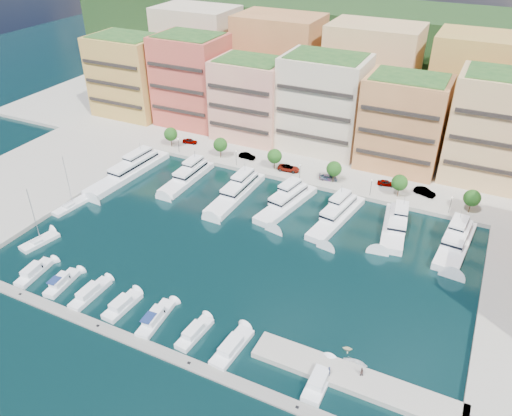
# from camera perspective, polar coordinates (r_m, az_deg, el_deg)

# --- Properties ---
(ground) EXTENTS (400.00, 400.00, 0.00)m
(ground) POSITION_cam_1_polar(r_m,az_deg,el_deg) (102.61, -1.49, -4.76)
(ground) COLOR black
(ground) RESTS_ON ground
(north_quay) EXTENTS (220.00, 64.00, 2.00)m
(north_quay) POSITION_cam_1_polar(r_m,az_deg,el_deg) (152.93, 9.28, 7.92)
(north_quay) COLOR #9E998E
(north_quay) RESTS_ON ground
(hillside) EXTENTS (240.00, 40.00, 58.00)m
(hillside) POSITION_cam_1_polar(r_m,az_deg,el_deg) (196.53, 13.71, 12.93)
(hillside) COLOR #173214
(hillside) RESTS_ON ground
(south_pontoon) EXTENTS (72.00, 2.20, 0.35)m
(south_pontoon) POSITION_cam_1_polar(r_m,az_deg,el_deg) (85.46, -12.93, -15.01)
(south_pontoon) COLOR gray
(south_pontoon) RESTS_ON ground
(finger_pier) EXTENTS (32.00, 5.00, 2.00)m
(finger_pier) POSITION_cam_1_polar(r_m,az_deg,el_deg) (80.11, 11.20, -18.92)
(finger_pier) COLOR #9E998E
(finger_pier) RESTS_ON ground
(apartment_0) EXTENTS (22.00, 16.50, 24.80)m
(apartment_0) POSITION_cam_1_polar(r_m,az_deg,el_deg) (168.06, -14.30, 14.44)
(apartment_0) COLOR gold
(apartment_0) RESTS_ON north_quay
(apartment_1) EXTENTS (20.00, 16.50, 26.80)m
(apartment_1) POSITION_cam_1_polar(r_m,az_deg,el_deg) (156.66, -7.39, 14.27)
(apartment_1) COLOR #BF533F
(apartment_1) RESTS_ON north_quay
(apartment_2) EXTENTS (20.00, 15.50, 22.80)m
(apartment_2) POSITION_cam_1_polar(r_m,az_deg,el_deg) (145.69, -0.61, 12.33)
(apartment_2) COLOR #EFB285
(apartment_2) RESTS_ON north_quay
(apartment_3) EXTENTS (22.00, 16.50, 25.80)m
(apartment_3) POSITION_cam_1_polar(r_m,az_deg,el_deg) (139.44, 7.68, 11.78)
(apartment_3) COLOR beige
(apartment_3) RESTS_ON north_quay
(apartment_4) EXTENTS (20.00, 15.50, 23.80)m
(apartment_4) POSITION_cam_1_polar(r_m,az_deg,el_deg) (133.25, 16.42, 9.31)
(apartment_4) COLOR #DE9053
(apartment_4) RESTS_ON north_quay
(apartment_5) EXTENTS (22.00, 16.50, 26.80)m
(apartment_5) POSITION_cam_1_polar(r_m,az_deg,el_deg) (133.37, 25.97, 8.06)
(apartment_5) COLOR tan
(apartment_5) RESTS_ON north_quay
(backblock_0) EXTENTS (26.00, 18.00, 30.00)m
(backblock_0) POSITION_cam_1_polar(r_m,az_deg,el_deg) (179.69, -6.63, 17.19)
(backblock_0) COLOR beige
(backblock_0) RESTS_ON north_quay
(backblock_1) EXTENTS (26.00, 18.00, 30.00)m
(backblock_1) POSITION_cam_1_polar(r_m,az_deg,el_deg) (166.11, 2.58, 16.13)
(backblock_1) COLOR #DE9053
(backblock_1) RESTS_ON north_quay
(backblock_2) EXTENTS (26.00, 18.00, 30.00)m
(backblock_2) POSITION_cam_1_polar(r_m,az_deg,el_deg) (157.15, 12.97, 14.45)
(backblock_2) COLOR tan
(backblock_2) RESTS_ON north_quay
(backblock_3) EXTENTS (26.00, 18.00, 30.00)m
(backblock_3) POSITION_cam_1_polar(r_m,az_deg,el_deg) (153.63, 24.02, 12.12)
(backblock_3) COLOR gold
(backblock_3) RESTS_ON north_quay
(tree_0) EXTENTS (3.80, 3.80, 5.65)m
(tree_0) POSITION_cam_1_polar(r_m,az_deg,el_deg) (143.61, -9.73, 8.31)
(tree_0) COLOR #473323
(tree_0) RESTS_ON north_quay
(tree_1) EXTENTS (3.80, 3.80, 5.65)m
(tree_1) POSITION_cam_1_polar(r_m,az_deg,el_deg) (135.55, -4.10, 7.23)
(tree_1) COLOR #473323
(tree_1) RESTS_ON north_quay
(tree_2) EXTENTS (3.80, 3.80, 5.65)m
(tree_2) POSITION_cam_1_polar(r_m,az_deg,el_deg) (128.99, 2.13, 5.94)
(tree_2) COLOR #473323
(tree_2) RESTS_ON north_quay
(tree_3) EXTENTS (3.80, 3.80, 5.65)m
(tree_3) POSITION_cam_1_polar(r_m,az_deg,el_deg) (124.15, 8.91, 4.45)
(tree_3) COLOR #473323
(tree_3) RESTS_ON north_quay
(tree_4) EXTENTS (3.80, 3.80, 5.65)m
(tree_4) POSITION_cam_1_polar(r_m,az_deg,el_deg) (121.25, 16.09, 2.80)
(tree_4) COLOR #473323
(tree_4) RESTS_ON north_quay
(tree_5) EXTENTS (3.80, 3.80, 5.65)m
(tree_5) POSITION_cam_1_polar(r_m,az_deg,el_deg) (120.42, 23.47, 1.06)
(tree_5) COLOR #473323
(tree_5) RESTS_ON north_quay
(lamppost_0) EXTENTS (0.30, 0.30, 4.20)m
(lamppost_0) POSITION_cam_1_polar(r_m,az_deg,el_deg) (140.12, -8.86, 7.36)
(lamppost_0) COLOR black
(lamppost_0) RESTS_ON north_quay
(lamppost_1) EXTENTS (0.30, 0.30, 4.20)m
(lamppost_1) POSITION_cam_1_polar(r_m,az_deg,el_deg) (131.47, -2.29, 6.02)
(lamppost_1) COLOR black
(lamppost_1) RESTS_ON north_quay
(lamppost_2) EXTENTS (0.30, 0.30, 4.20)m
(lamppost_2) POSITION_cam_1_polar(r_m,az_deg,el_deg) (124.83, 5.06, 4.42)
(lamppost_2) COLOR black
(lamppost_2) RESTS_ON north_quay
(lamppost_3) EXTENTS (0.30, 0.30, 4.20)m
(lamppost_3) POSITION_cam_1_polar(r_m,az_deg,el_deg) (120.54, 13.04, 2.59)
(lamppost_3) COLOR black
(lamppost_3) RESTS_ON north_quay
(lamppost_4) EXTENTS (0.30, 0.30, 4.20)m
(lamppost_4) POSITION_cam_1_polar(r_m,az_deg,el_deg) (118.84, 21.40, 0.61)
(lamppost_4) COLOR black
(lamppost_4) RESTS_ON north_quay
(yacht_0) EXTENTS (7.04, 27.49, 7.30)m
(yacht_0) POSITION_cam_1_polar(r_m,az_deg,el_deg) (133.84, -14.09, 4.27)
(yacht_0) COLOR white
(yacht_0) RESTS_ON ground
(yacht_1) EXTENTS (5.03, 19.05, 7.30)m
(yacht_1) POSITION_cam_1_polar(r_m,az_deg,el_deg) (128.16, -7.75, 3.63)
(yacht_1) COLOR white
(yacht_1) RESTS_ON ground
(yacht_2) EXTENTS (5.34, 22.08, 7.30)m
(yacht_2) POSITION_cam_1_polar(r_m,az_deg,el_deg) (120.33, -2.15, 1.98)
(yacht_2) COLOR white
(yacht_2) RESTS_ON ground
(yacht_3) EXTENTS (8.38, 20.55, 7.30)m
(yacht_3) POSITION_cam_1_polar(r_m,az_deg,el_deg) (116.37, 3.64, 0.79)
(yacht_3) COLOR white
(yacht_3) RESTS_ON ground
(yacht_4) EXTENTS (7.54, 21.37, 7.30)m
(yacht_4) POSITION_cam_1_polar(r_m,az_deg,el_deg) (112.76, 9.31, -0.79)
(yacht_4) COLOR white
(yacht_4) RESTS_ON ground
(yacht_5) EXTENTS (7.10, 18.19, 7.30)m
(yacht_5) POSITION_cam_1_polar(r_m,az_deg,el_deg) (111.96, 15.61, -1.85)
(yacht_5) COLOR white
(yacht_5) RESTS_ON ground
(yacht_6) EXTENTS (6.66, 19.35, 7.30)m
(yacht_6) POSITION_cam_1_polar(r_m,az_deg,el_deg) (110.83, 21.90, -3.53)
(yacht_6) COLOR white
(yacht_6) RESTS_ON ground
(cruiser_0) EXTENTS (3.35, 8.62, 2.55)m
(cruiser_0) POSITION_cam_1_polar(r_m,az_deg,el_deg) (104.85, -24.02, -6.75)
(cruiser_0) COLOR white
(cruiser_0) RESTS_ON ground
(cruiser_1) EXTENTS (3.21, 8.10, 2.66)m
(cruiser_1) POSITION_cam_1_polar(r_m,az_deg,el_deg) (100.26, -21.32, -7.99)
(cruiser_1) COLOR white
(cruiser_1) RESTS_ON ground
(cruiser_2) EXTENTS (2.55, 8.97, 2.55)m
(cruiser_2) POSITION_cam_1_polar(r_m,az_deg,el_deg) (96.13, -18.43, -9.29)
(cruiser_2) COLOR white
(cruiser_2) RESTS_ON ground
(cruiser_3) EXTENTS (3.21, 7.90, 2.55)m
(cruiser_3) POSITION_cam_1_polar(r_m,az_deg,el_deg) (92.06, -15.06, -10.76)
(cruiser_3) COLOR white
(cruiser_3) RESTS_ON ground
(cruiser_4) EXTENTS (3.18, 9.35, 2.66)m
(cruiser_4) POSITION_cam_1_polar(r_m,az_deg,el_deg) (88.40, -11.43, -12.30)
(cruiser_4) COLOR white
(cruiser_4) RESTS_ON ground
(cruiser_5) EXTENTS (3.02, 8.01, 2.55)m
(cruiser_5) POSITION_cam_1_polar(r_m,az_deg,el_deg) (85.00, -7.06, -14.04)
(cruiser_5) COLOR white
(cruiser_5) RESTS_ON ground
(cruiser_6) EXTENTS (3.58, 9.38, 2.55)m
(cruiser_6) POSITION_cam_1_polar(r_m,az_deg,el_deg) (82.40, -2.79, -15.67)
(cruiser_6) COLOR white
(cruiser_6) RESTS_ON ground
(cruiser_8) EXTENTS (2.83, 8.31, 2.55)m
(cruiser_8) POSITION_cam_1_polar(r_m,az_deg,el_deg) (78.70, 7.22, -19.02)
(cruiser_8) COLOR white
(cruiser_8) RESTS_ON ground
(sailboat_0) EXTENTS (4.41, 8.41, 13.20)m
(sailboat_0) POSITION_cam_1_polar(r_m,az_deg,el_deg) (113.52, -23.50, -3.58)
(sailboat_0) COLOR white
(sailboat_0) RESTS_ON ground
(sailboat_1) EXTENTS (3.98, 10.13, 13.20)m
(sailboat_1) POSITION_cam_1_polar(r_m,az_deg,el_deg) (123.76, -20.32, 0.23)
(sailboat_1) COLOR white
(sailboat_1) RESTS_ON ground
(tender_1) EXTENTS (1.91, 1.73, 0.87)m
(tender_1) POSITION_cam_1_polar(r_m,az_deg,el_deg) (83.67, 10.41, -15.49)
(tender_1) COLOR beige
(tender_1) RESTS_ON ground
(tender_2) EXTENTS (4.09, 3.17, 0.78)m
(tender_2) POSITION_cam_1_polar(r_m,az_deg,el_deg) (81.83, 11.27, -17.07)
(tender_2) COLOR white
(tender_2) RESTS_ON ground
(car_0) EXTENTS (4.44, 2.50, 1.43)m
(car_0) POSITION_cam_1_polar(r_m,az_deg,el_deg) (145.93, -7.56, 7.59)
(car_0) COLOR gray
(car_0) RESTS_ON north_quay
(car_1) EXTENTS (4.66, 1.83, 1.51)m
(car_1) POSITION_cam_1_polar(r_m,az_deg,el_deg) (135.83, -1.03, 5.97)
(car_1) COLOR gray
(car_1) RESTS_ON north_quay
(car_2) EXTENTS (5.85, 3.13, 1.56)m
(car_2) POSITION_cam_1_polar(r_m,az_deg,el_deg) (129.67, 3.76, 4.57)
(car_2) COLOR gray
(car_2) RESTS_ON north_quay
(car_3) EXTENTS (5.00, 2.93, 1.36)m
(car_3) POSITION_cam_1_polar(r_m,az_deg,el_deg) (126.40, 8.27, 3.46)
(car_3) COLOR gray
(car_3) RESTS_ON north_quay
(car_4) EXTENTS (4.46, 2.47, 1.44)m
(car_4) POSITION_cam_1_polar(r_m,az_deg,el_deg) (126.73, 14.65, 2.80)
(car_4) COLOR gray
(car_4) RESTS_ON north_quay
(car_5) EXTENTS (5.40, 3.15, 1.68)m
(car_5) POSITION_cam_1_polar(r_m,az_deg,el_deg) (125.21, 18.72, 1.77)
(car_5) COLOR gray
(car_5) RESTS_ON north_quay
(person_0) EXTENTS (0.72, 0.73, 1.70)m
(person_0) POSITION_cam_1_polar(r_m,az_deg,el_deg) (78.37, 8.36, -17.94)
(person_0) COLOR #242B48
(person_0) RESTS_ON finger_pier
(person_1) EXTENTS (0.94, 0.86, 1.55)m
(person_1) POSITION_cam_1_polar(r_m,az_deg,el_deg) (79.17, 11.93, -17.83)
(person_1) COLOR #4D332E
(person_1) RESTS_ON finger_pier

